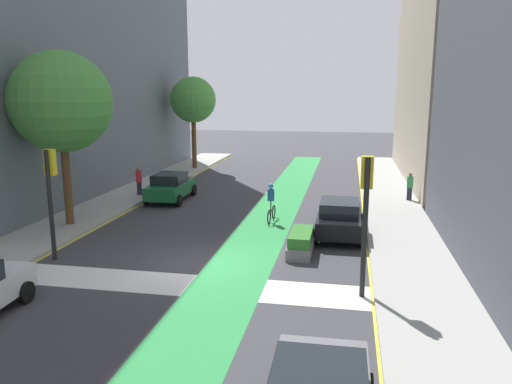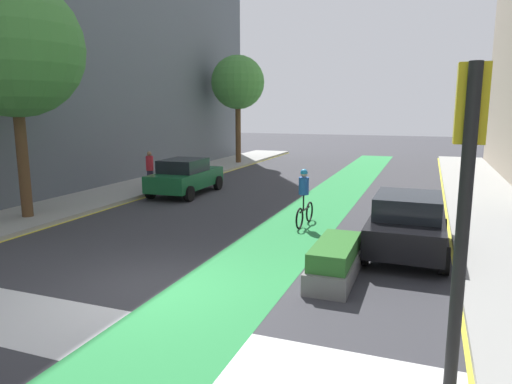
# 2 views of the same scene
# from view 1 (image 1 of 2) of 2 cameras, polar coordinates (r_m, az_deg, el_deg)

# --- Properties ---
(ground_plane) EXTENTS (120.00, 120.00, 0.00)m
(ground_plane) POSITION_cam_1_polar(r_m,az_deg,el_deg) (18.06, -6.41, -8.22)
(ground_plane) COLOR #38383D
(bike_lane_paint) EXTENTS (2.40, 60.00, 0.01)m
(bike_lane_paint) POSITION_cam_1_polar(r_m,az_deg,el_deg) (17.71, -1.93, -8.55)
(bike_lane_paint) COLOR #2D8C47
(bike_lane_paint) RESTS_ON ground_plane
(crosswalk_band) EXTENTS (12.00, 1.80, 0.01)m
(crosswalk_band) POSITION_cam_1_polar(r_m,az_deg,el_deg) (16.29, -8.50, -10.52)
(crosswalk_band) COLOR silver
(crosswalk_band) RESTS_ON ground_plane
(sidewalk_left) EXTENTS (3.00, 60.00, 0.15)m
(sidewalk_left) POSITION_cam_1_polar(r_m,az_deg,el_deg) (21.40, -26.12, -5.99)
(sidewalk_left) COLOR #9E9E99
(sidewalk_left) RESTS_ON ground_plane
(curb_stripe_left) EXTENTS (0.16, 60.00, 0.01)m
(curb_stripe_left) POSITION_cam_1_polar(r_m,az_deg,el_deg) (20.57, -22.72, -6.58)
(curb_stripe_left) COLOR yellow
(curb_stripe_left) RESTS_ON ground_plane
(sidewalk_right) EXTENTS (3.00, 60.00, 0.15)m
(sidewalk_right) POSITION_cam_1_polar(r_m,az_deg,el_deg) (17.48, 18.15, -9.18)
(sidewalk_right) COLOR #9E9E99
(sidewalk_right) RESTS_ON ground_plane
(curb_stripe_right) EXTENTS (0.16, 60.00, 0.01)m
(curb_stripe_right) POSITION_cam_1_polar(r_m,az_deg,el_deg) (17.36, 13.16, -9.29)
(curb_stripe_right) COLOR yellow
(curb_stripe_right) RESTS_ON ground_plane
(traffic_signal_near_right) EXTENTS (0.35, 0.52, 4.25)m
(traffic_signal_near_right) POSITION_cam_1_polar(r_m,az_deg,el_deg) (14.81, 12.60, -0.85)
(traffic_signal_near_right) COLOR black
(traffic_signal_near_right) RESTS_ON ground_plane
(traffic_signal_near_left) EXTENTS (0.35, 0.52, 4.07)m
(traffic_signal_near_left) POSITION_cam_1_polar(r_m,az_deg,el_deg) (19.25, -22.66, 0.99)
(traffic_signal_near_left) COLOR black
(traffic_signal_near_left) RESTS_ON ground_plane
(car_green_left_far) EXTENTS (2.13, 4.26, 1.57)m
(car_green_left_far) POSITION_cam_1_polar(r_m,az_deg,el_deg) (28.36, -9.82, 0.65)
(car_green_left_far) COLOR #196033
(car_green_left_far) RESTS_ON ground_plane
(car_black_right_far) EXTENTS (2.04, 4.21, 1.57)m
(car_black_right_far) POSITION_cam_1_polar(r_m,az_deg,el_deg) (21.38, 9.61, -2.93)
(car_black_right_far) COLOR black
(car_black_right_far) RESTS_ON ground_plane
(cyclist_in_lane) EXTENTS (0.32, 1.73, 1.86)m
(cyclist_in_lane) POSITION_cam_1_polar(r_m,az_deg,el_deg) (23.30, 1.76, -1.14)
(cyclist_in_lane) COLOR black
(cyclist_in_lane) RESTS_ON ground_plane
(pedestrian_sidewalk_right_a) EXTENTS (0.34, 0.34, 1.54)m
(pedestrian_sidewalk_right_a) POSITION_cam_1_polar(r_m,az_deg,el_deg) (28.61, 17.35, 0.64)
(pedestrian_sidewalk_right_a) COLOR #262638
(pedestrian_sidewalk_right_a) RESTS_ON sidewalk_right
(pedestrian_sidewalk_left_a) EXTENTS (0.34, 0.34, 1.64)m
(pedestrian_sidewalk_left_a) POSITION_cam_1_polar(r_m,az_deg,el_deg) (29.53, -13.38, 1.29)
(pedestrian_sidewalk_left_a) COLOR #262638
(pedestrian_sidewalk_left_a) RESTS_ON sidewalk_left
(street_tree_near) EXTENTS (4.42, 4.42, 7.70)m
(street_tree_near) POSITION_cam_1_polar(r_m,az_deg,el_deg) (23.43, -21.63, 9.61)
(street_tree_near) COLOR brown
(street_tree_near) RESTS_ON sidewalk_left
(street_tree_far) EXTENTS (3.52, 3.52, 7.06)m
(street_tree_far) POSITION_cam_1_polar(r_m,az_deg,el_deg) (38.96, -7.29, 10.48)
(street_tree_far) COLOR brown
(street_tree_far) RESTS_ON sidewalk_left
(median_planter) EXTENTS (0.90, 2.39, 0.85)m
(median_planter) POSITION_cam_1_polar(r_m,az_deg,el_deg) (19.07, 5.22, -5.85)
(median_planter) COLOR slate
(median_planter) RESTS_ON ground_plane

